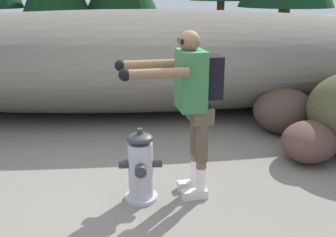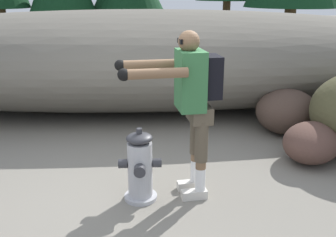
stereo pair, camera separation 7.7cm
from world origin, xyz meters
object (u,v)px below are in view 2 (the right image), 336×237
Objects in this scene: fire_hydrant at (140,167)px; boulder_small at (312,142)px; utility_worker at (191,95)px; boulder_outlier at (287,111)px.

fire_hydrant is 2.24m from boulder_small.
utility_worker is at bearing -154.70° from boulder_small.
boulder_small is (1.58, 0.75, -0.82)m from utility_worker.
boulder_small is (2.08, 0.82, -0.11)m from fire_hydrant.
boulder_small is at bearing -162.09° from utility_worker.
boulder_outlier is (1.61, 1.74, -0.73)m from utility_worker.
utility_worker reaches higher than boulder_outlier.
utility_worker is 1.87× the size of boulder_outlier.
fire_hydrant is 0.88× the size of boulder_small.
fire_hydrant is 0.87m from utility_worker.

